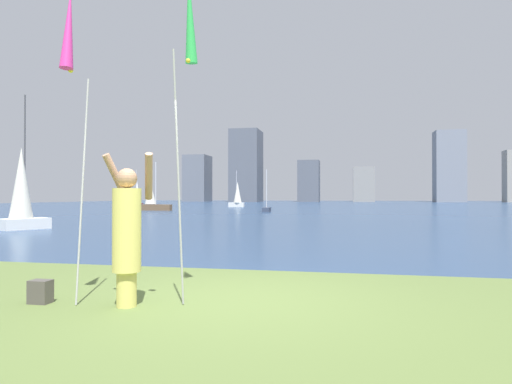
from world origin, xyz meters
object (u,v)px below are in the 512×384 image
Objects in this scene: kite_flag_left at (69,38)px; sailboat_2 at (137,194)px; sailboat_3 at (156,207)px; sailboat_5 at (237,195)px; kite_flag_right at (189,25)px; sailboat_8 at (22,193)px; sailboat_0 at (150,195)px; sailboat_6 at (267,209)px; person at (127,231)px; bag at (40,292)px.

sailboat_2 reaches higher than kite_flag_left.
kite_flag_left is 36.64m from sailboat_3.
sailboat_5 reaches higher than kite_flag_left.
sailboat_2 reaches higher than sailboat_3.
sailboat_5 reaches higher than kite_flag_right.
sailboat_8 is (14.54, -39.32, -0.13)m from sailboat_2.
kite_flag_right is 47.77m from sailboat_0.
sailboat_3 is 1.01× the size of sailboat_5.
sailboat_5 is 17.27m from sailboat_6.
kite_flag_right is 0.88× the size of sailboat_2.
sailboat_8 is (9.65, -32.85, -0.02)m from sailboat_0.
kite_flag_left is 55.73m from sailboat_2.
person is 2.75m from kite_flag_right.
kite_flag_right is at bearing 15.43° from bag.
sailboat_0 is (-19.19, 43.76, -1.76)m from kite_flag_left.
sailboat_6 is at bearing 78.80° from person.
bag is at bearing 162.59° from kite_flag_left.
person is at bearing -66.37° from sailboat_3.
bag is 48.73m from sailboat_5.
sailboat_3 is at bearing 112.56° from kite_flag_left.
kite_flag_left is at bearing -153.17° from kite_flag_right.
person is at bearing -65.50° from sailboat_0.
bag is 31.98m from sailboat_6.
sailboat_5 is 1.25× the size of sailboat_6.
bag is 0.06× the size of sailboat_2.
sailboat_8 reaches higher than sailboat_5.
bag is (-0.50, 0.16, -3.12)m from kite_flag_left.
kite_flag_left is at bearing -178.94° from person.
sailboat_5 is at bearing 84.03° from person.
sailboat_8 is (-10.83, 10.25, -2.08)m from kite_flag_right.
kite_flag_left is 0.80× the size of sailboat_2.
kite_flag_right is 1.08× the size of sailboat_0.
sailboat_3 is 1.26× the size of sailboat_6.
bag is 47.46m from sailboat_0.
sailboat_2 is at bearing 110.30° from sailboat_8.
sailboat_3 is 0.82× the size of sailboat_8.
bag is 0.08× the size of sailboat_6.
bag is at bearing -164.57° from kite_flag_right.
sailboat_5 is at bearing 101.49° from kite_flag_left.
sailboat_8 reaches higher than sailboat_2.
sailboat_0 is 8.11m from sailboat_2.
sailboat_6 is (-3.29, 32.01, -3.03)m from kite_flag_left.
sailboat_0 reaches higher than person.
sailboat_8 is (0.21, -37.07, 0.02)m from sailboat_5.
sailboat_3 is at bearing -106.64° from sailboat_5.
bag is 36.19m from sailboat_3.
sailboat_0 is 11.34m from sailboat_3.
person is at bearing -146.53° from kite_flag_right.
sailboat_3 is (-14.01, 33.73, -2.91)m from kite_flag_left.
sailboat_0 is at bearing -52.88° from sailboat_2.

